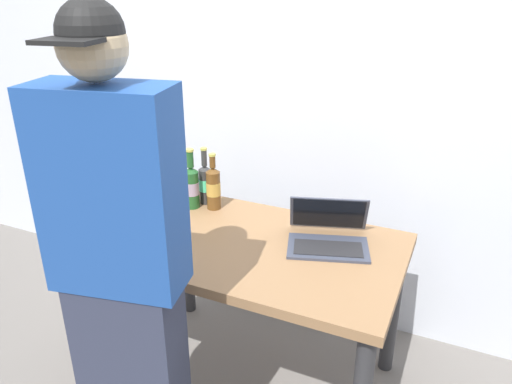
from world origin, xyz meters
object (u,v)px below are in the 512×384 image
(beer_bottle_green, at_px, (213,187))
(beer_bottle_brown, at_px, (205,182))
(beer_bottle_dark, at_px, (192,185))
(laptop, at_px, (328,234))
(person_figure, at_px, (122,279))

(beer_bottle_green, height_order, beer_bottle_brown, beer_bottle_brown)
(beer_bottle_dark, bearing_deg, beer_bottle_green, 17.33)
(laptop, distance_m, beer_bottle_brown, 0.72)
(beer_bottle_green, xyz_separation_m, beer_bottle_brown, (-0.07, 0.04, -0.00))
(beer_bottle_green, bearing_deg, beer_bottle_brown, 149.86)
(beer_bottle_green, height_order, beer_bottle_dark, beer_bottle_dark)
(laptop, distance_m, person_figure, 0.93)
(beer_bottle_green, xyz_separation_m, person_figure, (0.16, -0.90, 0.04))
(beer_bottle_green, distance_m, beer_bottle_dark, 0.11)
(beer_bottle_green, distance_m, beer_bottle_brown, 0.08)
(beer_bottle_dark, relative_size, person_figure, 0.17)
(beer_bottle_green, relative_size, beer_bottle_dark, 0.94)
(laptop, bearing_deg, beer_bottle_brown, 168.10)
(laptop, relative_size, beer_bottle_green, 1.44)
(person_figure, bearing_deg, beer_bottle_dark, 106.84)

